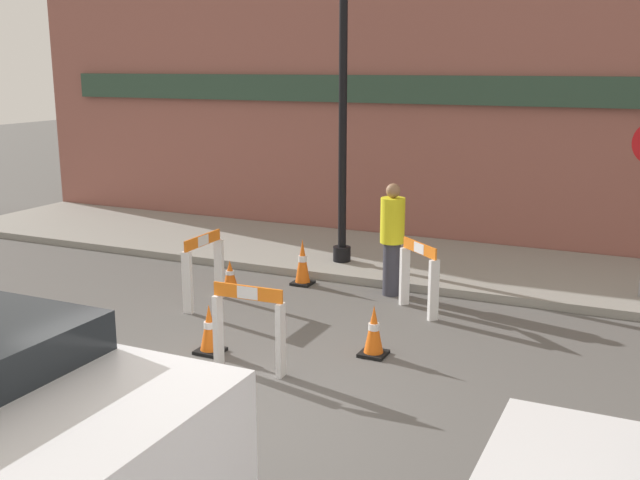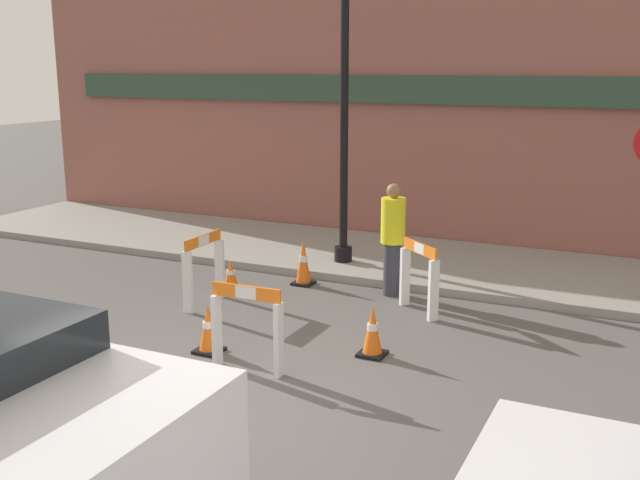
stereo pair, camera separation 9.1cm
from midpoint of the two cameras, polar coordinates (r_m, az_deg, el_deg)
The scene contains 12 objects.
ground_plane at distance 7.42m, azimuth -8.17°, elevation -12.73°, with size 60.00×60.00×0.00m, color #565451.
sidewalk_slab at distance 12.53m, azimuth 7.16°, elevation -1.56°, with size 18.00×3.02×0.12m.
storefront_facade at distance 13.65m, azimuth 9.64°, elevation 11.02°, with size 18.00×0.22×5.50m.
streetlamp_post at distance 11.78m, azimuth 2.12°, elevation 14.28°, with size 0.44×0.44×5.19m.
barricade_0 at distance 9.99m, azimuth 7.81°, elevation -2.69°, with size 0.68×0.61×0.96m.
barricade_1 at distance 10.34m, azimuth -8.59°, elevation -2.04°, with size 0.14×0.85×0.99m.
barricade_2 at distance 8.06m, azimuth -5.27°, elevation -6.50°, with size 0.82×0.16×0.96m.
traffic_cone_0 at distance 11.22m, azimuth -1.04°, elevation -1.74°, with size 0.30×0.30×0.70m.
traffic_cone_1 at distance 11.06m, azimuth -6.57°, elevation -2.72°, with size 0.30×0.30×0.45m.
traffic_cone_2 at distance 8.54m, azimuth 4.33°, elevation -6.98°, with size 0.30×0.30×0.60m.
traffic_cone_3 at distance 8.70m, azimuth -8.20°, elevation -6.75°, with size 0.30×0.30×0.58m.
person_worker at distance 10.63m, azimuth 5.81°, elevation 0.29°, with size 0.44×0.44×1.62m.
Camera 2 is at (3.82, -5.50, 3.23)m, focal length 42.00 mm.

